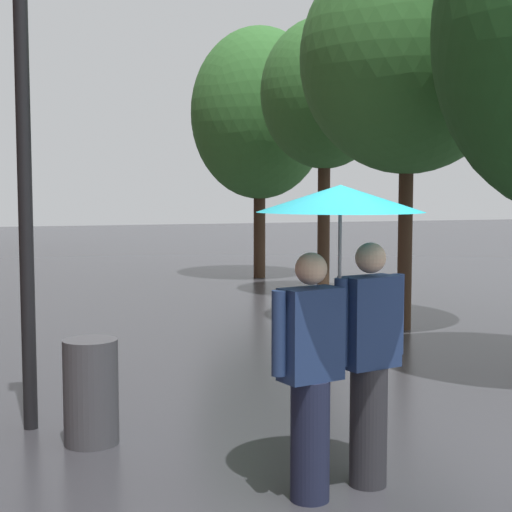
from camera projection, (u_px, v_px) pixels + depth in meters
The scene contains 6 objects.
street_tree_1 at pixel (408, 59), 11.04m from camera, with size 3.09×3.09×5.54m.
street_tree_2 at pixel (325, 94), 14.49m from camera, with size 2.40×2.40×5.24m.
street_tree_3 at pixel (260, 114), 17.69m from camera, with size 3.13×3.13×5.71m.
couple_under_umbrella at pixel (341, 290), 5.16m from camera, with size 1.11×1.11×2.08m.
street_lamp_post at pixel (23, 123), 6.45m from camera, with size 0.24×0.24×4.45m.
litter_bin at pixel (91, 392), 6.24m from camera, with size 0.44×0.44×0.85m, color #4C4C51.
Camera 1 is at (-2.83, -4.09, 2.05)m, focal length 54.60 mm.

